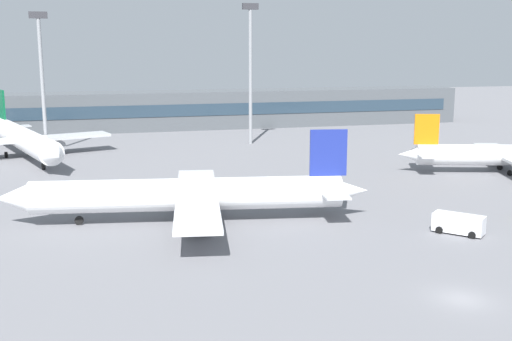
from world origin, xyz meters
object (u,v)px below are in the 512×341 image
Objects in this scene: floodlight_tower_west at (250,65)px; floodlight_tower_east at (42,72)px; airplane_far at (24,139)px; airplane_near at (186,195)px; service_van_white at (458,223)px.

floodlight_tower_west reaches higher than floodlight_tower_east.
floodlight_tower_east reaches higher than airplane_far.
floodlight_tower_east is (-39.80, -0.53, -1.13)m from floodlight_tower_west.
floodlight_tower_west is (21.57, 55.11, 12.89)m from airplane_near.
floodlight_tower_west is 1.08× the size of floodlight_tower_east.
airplane_far is 45.41m from floodlight_tower_west.
airplane_far is at bearing 128.71° from service_van_white.
airplane_far reaches higher than airplane_near.
airplane_far is 77.96m from service_van_white.
airplane_near reaches higher than service_van_white.
floodlight_tower_west is 39.82m from floodlight_tower_east.
airplane_far reaches higher than service_van_white.
airplane_near is 7.99× the size of service_van_white.
service_van_white is (48.73, -60.81, -2.29)m from airplane_far.
airplane_far is 1.57× the size of floodlight_tower_west.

